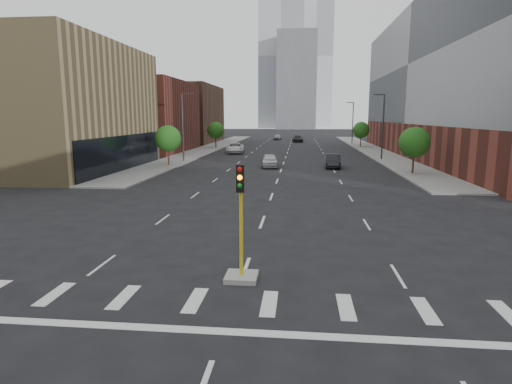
% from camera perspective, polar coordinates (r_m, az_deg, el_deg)
% --- Properties ---
extents(sidewalk_left_far, '(5.00, 92.00, 0.15)m').
position_cam_1_polar(sidewalk_left_far, '(82.28, -6.19, 5.84)').
color(sidewalk_left_far, gray).
rests_on(sidewalk_left_far, ground).
extents(sidewalk_right_far, '(5.00, 92.00, 0.15)m').
position_cam_1_polar(sidewalk_right_far, '(81.50, 15.02, 5.51)').
color(sidewalk_right_far, gray).
rests_on(sidewalk_right_far, ground).
extents(building_left_mid, '(20.00, 24.00, 14.00)m').
position_cam_1_polar(building_left_mid, '(54.93, -27.21, 9.93)').
color(building_left_mid, '#8F7951').
rests_on(building_left_mid, ground).
extents(building_left_far_a, '(20.00, 22.00, 12.00)m').
position_cam_1_polar(building_left_far_a, '(78.08, -16.66, 9.61)').
color(building_left_far_a, brown).
rests_on(building_left_far_a, ground).
extents(building_left_far_b, '(20.00, 24.00, 13.00)m').
position_cam_1_polar(building_left_far_b, '(102.62, -11.08, 10.14)').
color(building_left_far_b, brown).
rests_on(building_left_far_b, ground).
extents(building_right_main, '(24.00, 70.00, 22.00)m').
position_cam_1_polar(building_right_main, '(71.85, 29.04, 12.77)').
color(building_right_main, brown).
rests_on(building_right_main, ground).
extents(tower_left, '(22.00, 22.00, 70.00)m').
position_cam_1_polar(tower_left, '(228.31, 3.44, 17.36)').
color(tower_left, '#B2B7BC').
rests_on(tower_left, ground).
extents(tower_right, '(20.00, 20.00, 80.00)m').
position_cam_1_polar(tower_right, '(268.51, 7.86, 17.27)').
color(tower_right, '#B2B7BC').
rests_on(tower_right, ground).
extents(tower_mid, '(18.00, 18.00, 44.00)m').
position_cam_1_polar(tower_mid, '(206.87, 5.44, 14.47)').
color(tower_mid, slate).
rests_on(tower_mid, ground).
extents(median_traffic_signal, '(1.20, 1.20, 4.40)m').
position_cam_1_polar(median_traffic_signal, '(16.20, -1.99, -8.42)').
color(median_traffic_signal, '#999993').
rests_on(median_traffic_signal, ground).
extents(streetlight_right_a, '(1.60, 0.22, 9.07)m').
position_cam_1_polar(streetlight_right_a, '(62.29, 16.50, 8.68)').
color(streetlight_right_a, '#2D2D30').
rests_on(streetlight_right_a, ground).
extents(streetlight_right_b, '(1.60, 0.22, 9.07)m').
position_cam_1_polar(streetlight_right_b, '(96.91, 12.73, 9.21)').
color(streetlight_right_b, '#2D2D30').
rests_on(streetlight_right_b, ground).
extents(streetlight_left, '(1.60, 0.22, 9.07)m').
position_cam_1_polar(streetlight_left, '(58.36, -9.68, 8.88)').
color(streetlight_left, '#2D2D30').
rests_on(streetlight_left, ground).
extents(tree_left_near, '(3.20, 3.20, 4.85)m').
position_cam_1_polar(tree_left_near, '(53.79, -11.67, 7.00)').
color(tree_left_near, '#382619').
rests_on(tree_left_near, ground).
extents(tree_left_far, '(3.20, 3.20, 4.85)m').
position_cam_1_polar(tree_left_far, '(82.88, -5.40, 8.18)').
color(tree_left_far, '#382619').
rests_on(tree_left_far, ground).
extents(tree_right_near, '(3.20, 3.20, 4.85)m').
position_cam_1_polar(tree_right_near, '(47.83, 20.37, 6.22)').
color(tree_right_near, '#382619').
rests_on(tree_right_near, ground).
extents(tree_right_far, '(3.20, 3.20, 4.85)m').
position_cam_1_polar(tree_right_far, '(87.10, 13.84, 8.03)').
color(tree_right_far, '#382619').
rests_on(tree_right_far, ground).
extents(car_near_left, '(2.31, 4.98, 1.65)m').
position_cam_1_polar(car_near_left, '(51.72, 1.83, 4.23)').
color(car_near_left, '#B6B6BB').
rests_on(car_near_left, ground).
extents(car_mid_right, '(1.92, 4.98, 1.62)m').
position_cam_1_polar(car_mid_right, '(51.95, 10.21, 4.08)').
color(car_mid_right, black).
rests_on(car_mid_right, ground).
extents(car_far_left, '(3.54, 6.47, 1.72)m').
position_cam_1_polar(car_far_left, '(71.56, -2.81, 5.88)').
color(car_far_left, silver).
rests_on(car_far_left, ground).
extents(car_deep_right, '(2.81, 5.59, 1.56)m').
position_cam_1_polar(car_deep_right, '(102.68, 5.56, 7.08)').
color(car_deep_right, black).
rests_on(car_deep_right, ground).
extents(car_distant, '(2.01, 4.50, 1.50)m').
position_cam_1_polar(car_distant, '(111.52, 2.86, 7.34)').
color(car_distant, '#A1A1A5').
rests_on(car_distant, ground).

